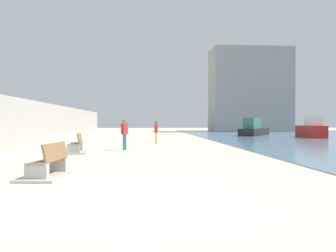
{
  "coord_description": "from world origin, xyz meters",
  "views": [
    {
      "loc": [
        0.46,
        -7.16,
        1.57
      ],
      "look_at": [
        2.01,
        15.12,
        1.28
      ],
      "focal_mm": 37.22,
      "sensor_mm": 36.0,
      "label": 1
    }
  ],
  "objects_px": {
    "bench_near": "(48,169)",
    "bench_far": "(76,148)",
    "boat_mid_bay": "(254,129)",
    "person_standing": "(156,131)",
    "person_walking": "(125,132)",
    "boat_nearest": "(311,129)"
  },
  "relations": [
    {
      "from": "bench_near",
      "to": "bench_far",
      "type": "distance_m",
      "value": 7.67
    },
    {
      "from": "bench_near",
      "to": "bench_far",
      "type": "bearing_deg",
      "value": 95.38
    },
    {
      "from": "boat_mid_bay",
      "to": "bench_far",
      "type": "bearing_deg",
      "value": -127.72
    },
    {
      "from": "bench_far",
      "to": "boat_mid_bay",
      "type": "bearing_deg",
      "value": 52.28
    },
    {
      "from": "bench_near",
      "to": "person_standing",
      "type": "relative_size",
      "value": 1.38
    },
    {
      "from": "bench_near",
      "to": "person_standing",
      "type": "height_order",
      "value": "person_standing"
    },
    {
      "from": "bench_far",
      "to": "person_walking",
      "type": "distance_m",
      "value": 2.94
    },
    {
      "from": "bench_near",
      "to": "boat_mid_bay",
      "type": "xyz_separation_m",
      "value": [
        14.79,
        27.69,
        0.5
      ]
    },
    {
      "from": "person_walking",
      "to": "person_standing",
      "type": "bearing_deg",
      "value": 69.93
    },
    {
      "from": "person_walking",
      "to": "person_standing",
      "type": "distance_m",
      "value": 5.63
    },
    {
      "from": "person_standing",
      "to": "boat_nearest",
      "type": "relative_size",
      "value": 0.35
    },
    {
      "from": "person_walking",
      "to": "boat_nearest",
      "type": "height_order",
      "value": "boat_nearest"
    },
    {
      "from": "person_walking",
      "to": "person_standing",
      "type": "height_order",
      "value": "person_walking"
    },
    {
      "from": "bench_near",
      "to": "person_standing",
      "type": "distance_m",
      "value": 14.97
    },
    {
      "from": "person_standing",
      "to": "bench_far",
      "type": "bearing_deg",
      "value": -121.76
    },
    {
      "from": "bench_far",
      "to": "boat_nearest",
      "type": "xyz_separation_m",
      "value": [
        19.44,
        14.75,
        0.59
      ]
    },
    {
      "from": "bench_near",
      "to": "boat_nearest",
      "type": "bearing_deg",
      "value": 50.09
    },
    {
      "from": "person_standing",
      "to": "boat_nearest",
      "type": "distance_m",
      "value": 17.09
    },
    {
      "from": "boat_nearest",
      "to": "person_standing",
      "type": "bearing_deg",
      "value": -152.62
    },
    {
      "from": "person_walking",
      "to": "boat_nearest",
      "type": "xyz_separation_m",
      "value": [
        17.1,
        13.14,
        -0.19
      ]
    },
    {
      "from": "boat_nearest",
      "to": "bench_far",
      "type": "bearing_deg",
      "value": -142.81
    },
    {
      "from": "bench_far",
      "to": "boat_mid_bay",
      "type": "relative_size",
      "value": 0.33
    }
  ]
}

